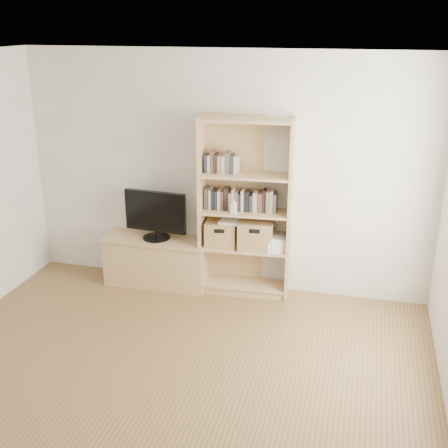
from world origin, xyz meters
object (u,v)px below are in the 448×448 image
(tv_stand, at_px, (158,262))
(television, at_px, (155,215))
(laptop, at_px, (237,221))
(basket_left, at_px, (221,233))
(basket_right, at_px, (256,234))
(baby_monitor, at_px, (234,208))
(bookshelf, at_px, (245,209))

(tv_stand, distance_m, television, 0.57)
(television, height_order, laptop, television)
(basket_left, distance_m, basket_right, 0.38)
(baby_monitor, distance_m, basket_right, 0.40)
(television, relative_size, laptop, 2.02)
(bookshelf, relative_size, baby_monitor, 17.19)
(bookshelf, height_order, basket_left, bookshelf)
(bookshelf, xyz_separation_m, basket_right, (0.12, 0.00, -0.28))
(tv_stand, height_order, basket_left, basket_left)
(bookshelf, bearing_deg, tv_stand, 178.32)
(basket_left, relative_size, basket_right, 0.90)
(basket_left, bearing_deg, tv_stand, 174.71)
(bookshelf, bearing_deg, basket_left, -178.81)
(basket_left, bearing_deg, television, 174.71)
(tv_stand, bearing_deg, basket_right, 1.39)
(basket_right, bearing_deg, basket_left, 178.68)
(television, xyz_separation_m, basket_left, (0.75, 0.02, -0.15))
(basket_right, bearing_deg, bookshelf, 176.08)
(basket_right, relative_size, laptop, 1.05)
(baby_monitor, bearing_deg, laptop, 88.68)
(bookshelf, distance_m, basket_right, 0.31)
(tv_stand, distance_m, basket_right, 1.21)
(laptop, bearing_deg, basket_right, 5.67)
(tv_stand, xyz_separation_m, baby_monitor, (0.91, -0.07, 0.75))
(basket_left, bearing_deg, baby_monitor, -36.77)
(basket_left, bearing_deg, bookshelf, -1.42)
(laptop, bearing_deg, baby_monitor, -95.91)
(bookshelf, height_order, basket_right, bookshelf)
(baby_monitor, distance_m, basket_left, 0.38)
(tv_stand, relative_size, basket_right, 3.13)
(tv_stand, height_order, baby_monitor, baby_monitor)
(tv_stand, relative_size, television, 1.62)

